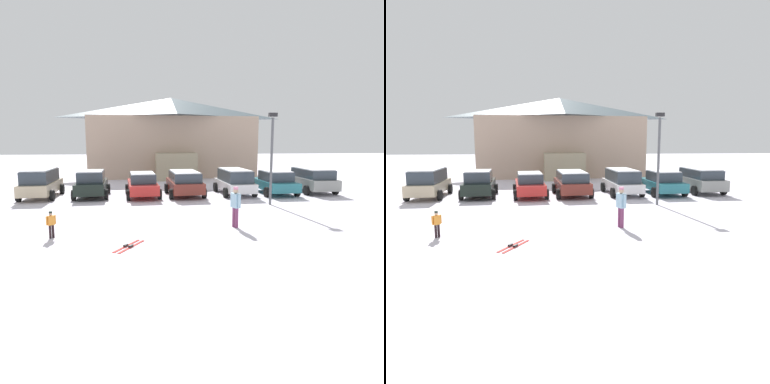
# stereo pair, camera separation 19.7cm
# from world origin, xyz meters

# --- Properties ---
(ground) EXTENTS (160.00, 160.00, 0.00)m
(ground) POSITION_xyz_m (0.00, 0.00, 0.00)
(ground) COLOR silver
(ski_lodge) EXTENTS (16.48, 10.67, 7.74)m
(ski_lodge) POSITION_xyz_m (1.30, 27.99, 3.91)
(ski_lodge) COLOR tan
(ski_lodge) RESTS_ON ground
(parked_beige_suv) EXTENTS (2.20, 4.47, 1.78)m
(parked_beige_suv) POSITION_xyz_m (-7.58, 14.58, 0.95)
(parked_beige_suv) COLOR #C0AD8B
(parked_beige_suv) RESTS_ON ground
(parked_black_sedan) EXTENTS (2.31, 4.15, 1.67)m
(parked_black_sedan) POSITION_xyz_m (-4.50, 14.46, 0.84)
(parked_black_sedan) COLOR black
(parked_black_sedan) RESTS_ON ground
(parked_red_sedan) EXTENTS (2.39, 4.57, 1.53)m
(parked_red_sedan) POSITION_xyz_m (-1.35, 14.26, 0.79)
(parked_red_sedan) COLOR red
(parked_red_sedan) RESTS_ON ground
(parked_maroon_van) EXTENTS (2.47, 4.28, 1.59)m
(parked_maroon_van) POSITION_xyz_m (1.32, 14.28, 0.86)
(parked_maroon_van) COLOR maroon
(parked_maroon_van) RESTS_ON ground
(parked_white_suv) EXTENTS (2.26, 4.40, 1.67)m
(parked_white_suv) POSITION_xyz_m (4.63, 14.45, 0.90)
(parked_white_suv) COLOR silver
(parked_white_suv) RESTS_ON ground
(parked_teal_hatchback) EXTENTS (2.35, 4.25, 1.56)m
(parked_teal_hatchback) POSITION_xyz_m (7.32, 14.30, 0.80)
(parked_teal_hatchback) COLOR #246E7A
(parked_teal_hatchback) RESTS_ON ground
(parked_grey_wagon) EXTENTS (2.25, 4.44, 1.65)m
(parked_grey_wagon) POSITION_xyz_m (10.16, 14.85, 0.89)
(parked_grey_wagon) COLOR gray
(parked_grey_wagon) RESTS_ON ground
(skier_child_in_orange_jacket) EXTENTS (0.30, 0.26, 0.99)m
(skier_child_in_orange_jacket) POSITION_xyz_m (-4.41, 5.24, 0.56)
(skier_child_in_orange_jacket) COLOR black
(skier_child_in_orange_jacket) RESTS_ON ground
(skier_adult_in_blue_parka) EXTENTS (0.36, 0.59, 1.67)m
(skier_adult_in_blue_parka) POSITION_xyz_m (2.60, 5.99, 0.94)
(skier_adult_in_blue_parka) COLOR #73345A
(skier_adult_in_blue_parka) RESTS_ON ground
(pair_of_skis) EXTENTS (1.00, 1.47, 0.08)m
(pair_of_skis) POSITION_xyz_m (-1.56, 3.86, 0.02)
(pair_of_skis) COLOR red
(pair_of_skis) RESTS_ON ground
(lamp_post) EXTENTS (0.44, 0.24, 4.97)m
(lamp_post) POSITION_xyz_m (5.73, 10.64, 2.83)
(lamp_post) COLOR #515459
(lamp_post) RESTS_ON ground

